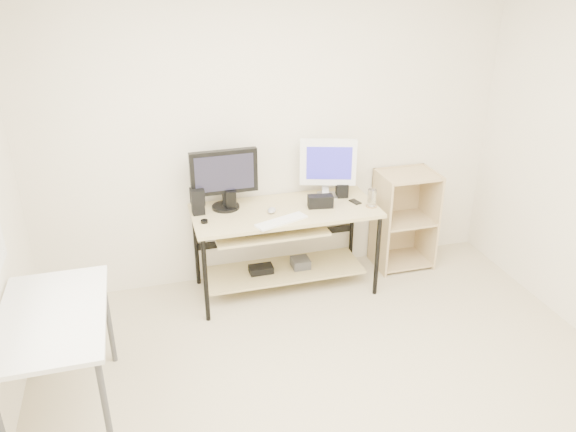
# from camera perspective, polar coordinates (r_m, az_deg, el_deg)

# --- Properties ---
(room) EXTENTS (4.01, 4.01, 2.62)m
(room) POSITION_cam_1_polar(r_m,az_deg,el_deg) (2.87, 5.58, -1.97)
(room) COLOR beige
(room) RESTS_ON ground
(desk) EXTENTS (1.50, 0.65, 0.75)m
(desk) POSITION_cam_1_polar(r_m,az_deg,el_deg) (4.63, -0.61, -1.69)
(desk) COLOR #CFBE83
(desk) RESTS_ON ground
(side_table) EXTENTS (0.60, 1.00, 0.75)m
(side_table) POSITION_cam_1_polar(r_m,az_deg,el_deg) (3.57, -22.71, -10.23)
(side_table) COLOR white
(side_table) RESTS_ON ground
(shelf_unit) EXTENTS (0.50, 0.40, 0.90)m
(shelf_unit) POSITION_cam_1_polar(r_m,az_deg,el_deg) (5.20, 11.54, -0.18)
(shelf_unit) COLOR tan
(shelf_unit) RESTS_ON ground
(black_monitor) EXTENTS (0.54, 0.22, 0.49)m
(black_monitor) POSITION_cam_1_polar(r_m,az_deg,el_deg) (4.48, -6.50, 4.09)
(black_monitor) COLOR black
(black_monitor) RESTS_ON desk
(white_imac) EXTENTS (0.46, 0.18, 0.50)m
(white_imac) POSITION_cam_1_polar(r_m,az_deg,el_deg) (4.69, 4.10, 5.29)
(white_imac) COLOR silver
(white_imac) RESTS_ON desk
(keyboard) EXTENTS (0.44, 0.26, 0.01)m
(keyboard) POSITION_cam_1_polar(r_m,az_deg,el_deg) (4.32, -0.67, -0.53)
(keyboard) COLOR white
(keyboard) RESTS_ON desk
(mouse) EXTENTS (0.10, 0.12, 0.04)m
(mouse) POSITION_cam_1_polar(r_m,az_deg,el_deg) (4.48, -1.67, 0.59)
(mouse) COLOR #B1B1B6
(mouse) RESTS_ON desk
(center_speaker) EXTENTS (0.21, 0.12, 0.10)m
(center_speaker) POSITION_cam_1_polar(r_m,az_deg,el_deg) (4.56, 3.31, 1.50)
(center_speaker) COLOR black
(center_speaker) RESTS_ON desk
(speaker_left) EXTENTS (0.11, 0.11, 0.21)m
(speaker_left) POSITION_cam_1_polar(r_m,az_deg,el_deg) (4.47, -9.16, 1.54)
(speaker_left) COLOR black
(speaker_left) RESTS_ON desk
(speaker_right) EXTENTS (0.11, 0.11, 0.12)m
(speaker_right) POSITION_cam_1_polar(r_m,az_deg,el_deg) (4.78, 5.50, 2.64)
(speaker_right) COLOR black
(speaker_right) RESTS_ON desk
(audio_controller) EXTENTS (0.09, 0.07, 0.16)m
(audio_controller) POSITION_cam_1_polar(r_m,az_deg,el_deg) (4.51, -5.76, 1.56)
(audio_controller) COLOR black
(audio_controller) RESTS_ON desk
(volume_puck) EXTENTS (0.06, 0.06, 0.02)m
(volume_puck) POSITION_cam_1_polar(r_m,az_deg,el_deg) (4.35, -8.50, -0.54)
(volume_puck) COLOR black
(volume_puck) RESTS_ON desk
(smartphone) EXTENTS (0.08, 0.12, 0.01)m
(smartphone) POSITION_cam_1_polar(r_m,az_deg,el_deg) (4.70, 6.83, 1.45)
(smartphone) COLOR black
(smartphone) RESTS_ON desk
(coaster) EXTENTS (0.11, 0.11, 0.01)m
(coaster) POSITION_cam_1_polar(r_m,az_deg,el_deg) (4.64, 8.46, 1.02)
(coaster) COLOR #9C7546
(coaster) RESTS_ON desk
(drinking_glass) EXTENTS (0.08, 0.08, 0.14)m
(drinking_glass) POSITION_cam_1_polar(r_m,az_deg,el_deg) (4.61, 8.52, 1.85)
(drinking_glass) COLOR white
(drinking_glass) RESTS_ON coaster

